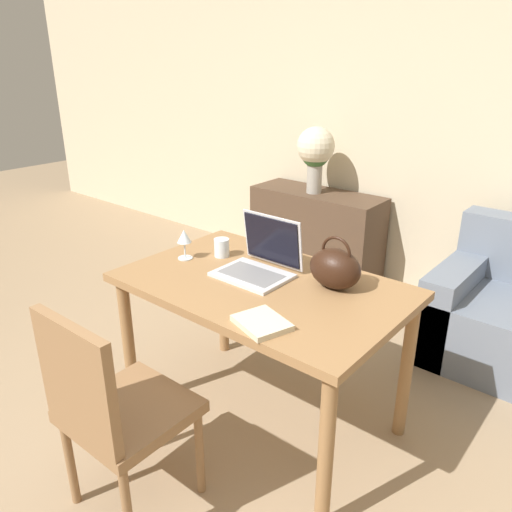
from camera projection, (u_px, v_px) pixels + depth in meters
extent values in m
cube|color=beige|center=(445.00, 117.00, 3.43)|extent=(10.00, 0.06, 2.70)
cube|color=olive|center=(262.00, 286.00, 2.30)|extent=(1.30, 0.83, 0.04)
cylinder|color=olive|center=(129.00, 345.00, 2.55)|extent=(0.06, 0.06, 0.73)
cylinder|color=olive|center=(326.00, 456.00, 1.85)|extent=(0.06, 0.06, 0.73)
cylinder|color=olive|center=(223.00, 297.00, 3.05)|extent=(0.06, 0.06, 0.73)
cylinder|color=olive|center=(406.00, 370.00, 2.35)|extent=(0.06, 0.06, 0.73)
cube|color=olive|center=(130.00, 411.00, 1.96)|extent=(0.45, 0.45, 0.05)
cube|color=olive|center=(77.00, 382.00, 1.72)|extent=(0.42, 0.05, 0.46)
cylinder|color=olive|center=(142.00, 415.00, 2.29)|extent=(0.04, 0.04, 0.42)
cylinder|color=olive|center=(200.00, 452.00, 2.08)|extent=(0.04, 0.04, 0.42)
cylinder|color=olive|center=(70.00, 462.00, 2.02)|extent=(0.04, 0.04, 0.42)
cylinder|color=olive|center=(127.00, 511.00, 1.81)|extent=(0.04, 0.04, 0.42)
cube|color=slate|center=(455.00, 304.00, 3.16)|extent=(0.20, 0.81, 0.56)
cube|color=#4C3828|center=(316.00, 235.00, 4.11)|extent=(1.08, 0.40, 0.73)
cube|color=silver|center=(252.00, 275.00, 2.35)|extent=(0.34, 0.26, 0.02)
cube|color=gray|center=(251.00, 274.00, 2.34)|extent=(0.29, 0.17, 0.00)
cube|color=silver|center=(273.00, 240.00, 2.41)|extent=(0.34, 0.04, 0.25)
cube|color=black|center=(272.00, 240.00, 2.40)|extent=(0.31, 0.04, 0.23)
cylinder|color=silver|center=(222.00, 248.00, 2.58)|extent=(0.08, 0.08, 0.09)
cylinder|color=silver|center=(185.00, 258.00, 2.56)|extent=(0.08, 0.08, 0.01)
cylinder|color=silver|center=(185.00, 250.00, 2.54)|extent=(0.01, 0.01, 0.08)
cone|color=silver|center=(184.00, 236.00, 2.52)|extent=(0.07, 0.07, 0.07)
ellipsoid|color=black|center=(335.00, 269.00, 2.21)|extent=(0.24, 0.17, 0.18)
torus|color=black|center=(336.00, 252.00, 2.18)|extent=(0.15, 0.01, 0.15)
cylinder|color=#9E998E|center=(314.00, 177.00, 3.91)|extent=(0.12, 0.12, 0.26)
sphere|color=#3D6B38|center=(315.00, 153.00, 3.84)|extent=(0.22, 0.22, 0.22)
sphere|color=beige|center=(316.00, 146.00, 3.82)|extent=(0.29, 0.29, 0.29)
cube|color=beige|center=(262.00, 323.00, 1.92)|extent=(0.25, 0.22, 0.02)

